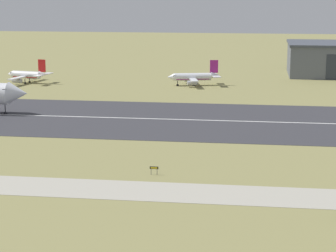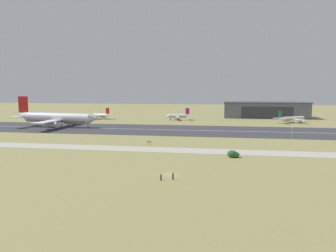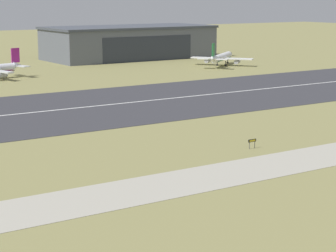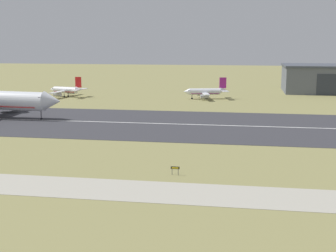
{
  "view_description": "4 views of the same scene",
  "coord_description": "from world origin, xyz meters",
  "views": [
    {
      "loc": [
        2.23,
        -68.53,
        33.37
      ],
      "look_at": [
        -16.81,
        67.8,
        4.21
      ],
      "focal_mm": 70.0,
      "sensor_mm": 36.0,
      "label": 1
    },
    {
      "loc": [
        13.78,
        -83.42,
        22.26
      ],
      "look_at": [
        -12.88,
        70.81,
        4.97
      ],
      "focal_mm": 35.0,
      "sensor_mm": 36.0,
      "label": 2
    },
    {
      "loc": [
        -84.58,
        -33.95,
        24.3
      ],
      "look_at": [
        -27.68,
        51.98,
        3.78
      ],
      "focal_mm": 70.0,
      "sensor_mm": 36.0,
      "label": 3
    },
    {
      "loc": [
        -4.26,
        -35.17,
        23.71
      ],
      "look_at": [
        -20.76,
        64.8,
        5.14
      ],
      "focal_mm": 50.0,
      "sensor_mm": 36.0,
      "label": 4
    }
  ],
  "objects": [
    {
      "name": "ground_plane",
      "position": [
        0.0,
        47.85,
        0.0
      ],
      "size": [
        755.35,
        755.35,
        0.0
      ],
      "primitive_type": "plane",
      "color": "olive"
    },
    {
      "name": "runway_strip",
      "position": [
        0.0,
        95.7,
        0.03
      ],
      "size": [
        515.35,
        49.36,
        0.06
      ],
      "primitive_type": "cube",
      "color": "#333338",
      "rests_on": "ground_plane"
    },
    {
      "name": "airplane_parked_west",
      "position": [
        -79.5,
        153.69,
        2.88
      ],
      "size": [
        16.7,
        21.05,
        8.67
      ],
      "color": "white",
      "rests_on": "ground_plane"
    },
    {
      "name": "runway_sign",
      "position": [
        -16.14,
        44.69,
        1.17
      ],
      "size": [
        1.59,
        0.13,
        1.54
      ],
      "color": "#4C4C51",
      "rests_on": "ground_plane"
    },
    {
      "name": "airplane_parked_centre",
      "position": [
        -20.24,
        156.29,
        2.94
      ],
      "size": [
        18.97,
        17.94,
        8.78
      ],
      "color": "silver",
      "rests_on": "ground_plane"
    },
    {
      "name": "taxiway_road",
      "position": [
        0.0,
        34.79,
        0.03
      ],
      "size": [
        386.51,
        10.65,
        0.05
      ],
      "primitive_type": "cube",
      "color": "#A8A393",
      "rests_on": "ground_plane"
    },
    {
      "name": "runway_centreline",
      "position": [
        0.0,
        95.7,
        0.07
      ],
      "size": [
        463.81,
        0.7,
        0.01
      ],
      "primitive_type": "cube",
      "color": "silver",
      "rests_on": "runway_strip"
    }
  ]
}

